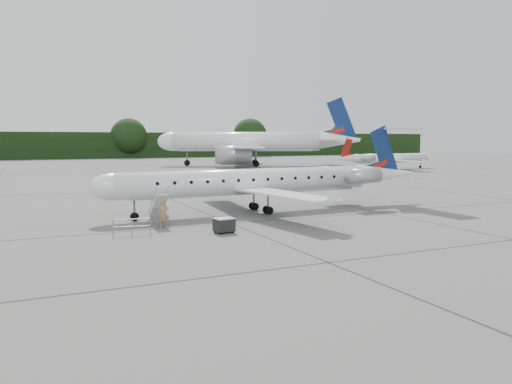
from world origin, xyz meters
name	(u,v)px	position (x,y,z in m)	size (l,w,h in m)	color
ground	(309,225)	(0.00, 0.00, 0.00)	(320.00, 320.00, 0.00)	#5D5D5B
treeline	(86,145)	(0.00, 130.00, 4.00)	(260.00, 4.00, 8.00)	black
main_regional_jet	(250,169)	(-1.21, 7.09, 3.49)	(27.18, 19.57, 6.97)	silver
airstair	(158,209)	(-9.17, 4.72, 1.09)	(0.85, 2.36, 2.18)	silver
passenger	(164,214)	(-9.14, 3.39, 0.93)	(0.68, 0.44, 1.85)	#946F51
safety_railing	(132,227)	(-11.60, 1.49, 0.50)	(2.20, 0.08, 1.00)	gray
baggage_cart	(224,225)	(-6.23, -0.11, 0.50)	(1.15, 0.93, 1.00)	black
bg_narrowbody	(246,132)	(27.28, 71.96, 7.41)	(41.31, 29.74, 14.83)	silver
bg_regional_right	(393,154)	(47.74, 47.91, 3.06)	(23.29, 16.77, 6.11)	silver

